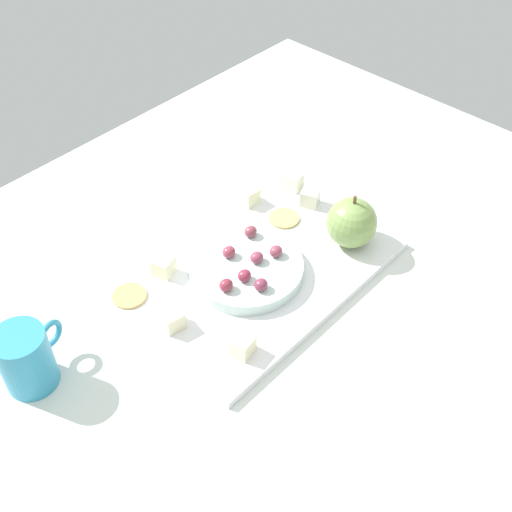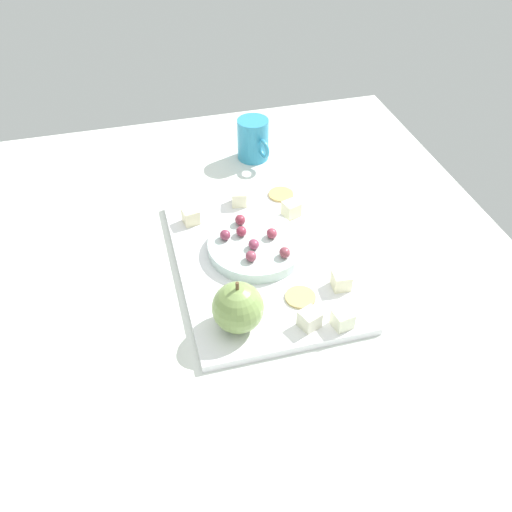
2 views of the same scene
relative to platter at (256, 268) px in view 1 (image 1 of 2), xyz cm
name	(u,v)px [view 1 (image 1 of 2)]	position (x,y,z in cm)	size (l,w,h in cm)	color
table	(278,277)	(-2.54, 2.01, -2.47)	(113.50, 94.38, 3.66)	silver
platter	(256,268)	(0.00, 0.00, 0.00)	(39.17, 27.10, 1.29)	white
serving_dish	(246,268)	(2.17, 0.03, 1.61)	(16.47, 16.47, 1.93)	silver
apple_whole	(352,223)	(-13.35, 6.88, 4.45)	(7.60, 7.60, 7.60)	#7E9C52
apple_stem	(355,200)	(-13.35, 6.88, 8.85)	(0.50, 0.50, 1.20)	brown
cheese_cube_0	(310,197)	(-16.12, -3.18, 2.02)	(2.74, 2.74, 2.74)	silver
cheese_cube_1	(249,196)	(-9.73, -10.68, 2.02)	(2.74, 2.74, 2.74)	#F2EDC3
cheese_cube_2	(172,319)	(15.97, -0.36, 2.02)	(2.74, 2.74, 2.74)	#F3EAC1
cheese_cube_3	(293,181)	(-17.31, -7.87, 2.02)	(2.74, 2.74, 2.74)	#EDF0CD
cheese_cube_4	(164,266)	(10.17, -8.74, 2.02)	(2.74, 2.74, 2.74)	#F9EFBF
cheese_cube_5	(242,345)	(12.80, 9.39, 2.02)	(2.74, 2.74, 2.74)	#F7ECBE
cracker_0	(129,296)	(16.63, -8.75, 0.85)	(4.81, 4.81, 0.40)	tan
cracker_1	(284,218)	(-10.44, -3.72, 0.85)	(4.81, 4.81, 0.40)	tan
grape_0	(250,232)	(-2.38, -3.52, 3.43)	(1.98, 1.78, 1.71)	#8A3D4B
grape_1	(257,257)	(0.80, 0.82, 3.38)	(1.98, 1.78, 1.60)	#8E3B56
grape_2	(277,252)	(-1.98, 2.12, 3.40)	(1.98, 1.78, 1.65)	#903E52
grape_3	(226,285)	(7.65, 1.46, 3.47)	(1.98, 1.78, 1.78)	#8D2E40
grape_4	(229,252)	(2.73, -2.85, 3.42)	(1.98, 1.78, 1.69)	#9B394D
grape_5	(261,285)	(4.34, 4.88, 3.43)	(1.98, 1.78, 1.70)	#84334C
grape_6	(243,274)	(4.60, 1.66, 3.40)	(1.98, 1.78, 1.65)	#8D2D42
cup	(26,359)	(33.18, -7.60, 3.76)	(9.67, 6.58, 8.82)	teal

